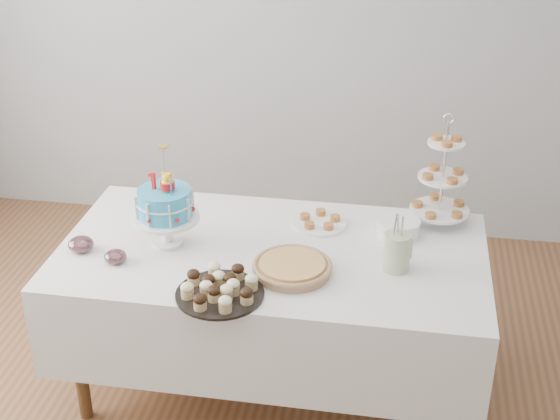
% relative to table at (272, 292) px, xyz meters
% --- Properties ---
extents(walls, '(5.04, 4.04, 2.70)m').
position_rel_table_xyz_m(walls, '(0.00, -0.30, 0.81)').
color(walls, '#9D9FA2').
rests_on(walls, floor).
extents(table, '(1.92, 1.02, 0.77)m').
position_rel_table_xyz_m(table, '(0.00, 0.00, 0.00)').
color(table, white).
rests_on(table, floor).
extents(birthday_cake, '(0.30, 0.30, 0.47)m').
position_rel_table_xyz_m(birthday_cake, '(-0.48, -0.03, 0.35)').
color(birthday_cake, white).
rests_on(birthday_cake, table).
extents(cupcake_tray, '(0.37, 0.37, 0.08)m').
position_rel_table_xyz_m(cupcake_tray, '(-0.14, -0.40, 0.27)').
color(cupcake_tray, black).
rests_on(cupcake_tray, table).
extents(pie, '(0.34, 0.34, 0.05)m').
position_rel_table_xyz_m(pie, '(0.12, -0.18, 0.26)').
color(pie, '#A6825A').
rests_on(pie, table).
extents(tiered_stand, '(0.28, 0.28, 0.55)m').
position_rel_table_xyz_m(tiered_stand, '(0.74, 0.40, 0.46)').
color(tiered_stand, silver).
rests_on(tiered_stand, table).
extents(plate_stack, '(0.20, 0.20, 0.08)m').
position_rel_table_xyz_m(plate_stack, '(0.55, 0.23, 0.27)').
color(plate_stack, white).
rests_on(plate_stack, table).
extents(pastry_plate, '(0.26, 0.26, 0.04)m').
position_rel_table_xyz_m(pastry_plate, '(0.18, 0.27, 0.24)').
color(pastry_plate, white).
rests_on(pastry_plate, table).
extents(jam_bowl_a, '(0.12, 0.12, 0.07)m').
position_rel_table_xyz_m(jam_bowl_a, '(-0.84, -0.15, 0.26)').
color(jam_bowl_a, silver).
rests_on(jam_bowl_a, table).
extents(jam_bowl_b, '(0.10, 0.10, 0.06)m').
position_rel_table_xyz_m(jam_bowl_b, '(-0.65, -0.22, 0.25)').
color(jam_bowl_b, silver).
rests_on(jam_bowl_b, table).
extents(utensil_pitcher, '(0.12, 0.12, 0.26)m').
position_rel_table_xyz_m(utensil_pitcher, '(0.56, -0.07, 0.32)').
color(utensil_pitcher, beige).
rests_on(utensil_pitcher, table).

